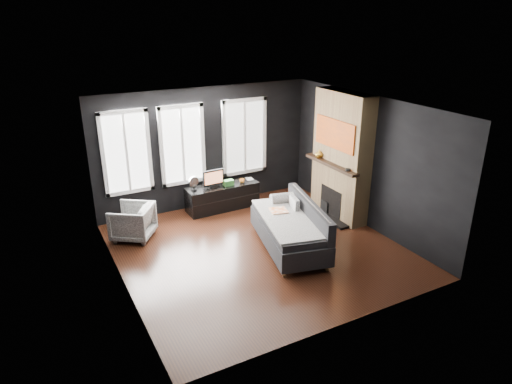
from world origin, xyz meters
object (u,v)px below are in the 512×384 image
mug (242,180)px  mantel_vase (319,154)px  armchair (132,220)px  book (246,175)px  sofa (289,226)px  media_console (222,197)px  monitor (213,178)px

mug → mantel_vase: size_ratio=0.65×
armchair → book: book is taller
sofa → book: bearing=96.1°
armchair → mug: bearing=134.1°
armchair → book: bearing=136.3°
mug → mantel_vase: 1.83m
sofa → book: size_ratio=10.10×
media_console → mantel_vase: mantel_vase is taller
monitor → mantel_vase: 2.37m
armchair → media_console: bearing=137.9°
book → armchair: bearing=-168.7°
monitor → mantel_vase: (2.07, -1.03, 0.53)m
armchair → mantel_vase: (4.00, -0.56, 0.94)m
media_console → sofa: bearing=-82.8°
mantel_vase → monitor: bearing=153.6°
sofa → mug: 2.22m
sofa → book: (0.30, 2.35, 0.21)m
mug → book: (0.18, 0.14, 0.05)m
media_console → book: book is taller
armchair → mantel_vase: 4.15m
book → sofa: bearing=-97.2°
sofa → media_console: 2.31m
armchair → mug: armchair is taller
sofa → media_console: sofa is taller
sofa → book: 2.38m
media_console → book: size_ratio=7.85×
mantel_vase → armchair: bearing=172.0°
monitor → mantel_vase: mantel_vase is taller
monitor → book: bearing=2.5°
book → mantel_vase: mantel_vase is taller
monitor → sofa: bearing=-79.6°
media_console → mug: mug is taller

